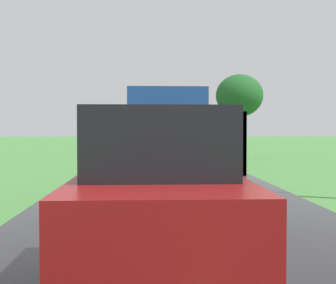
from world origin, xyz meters
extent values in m
cube|color=#2D2D30|center=(-0.09, 10.37, 0.68)|extent=(0.90, 5.51, 0.24)
cube|color=brown|center=(-0.09, 10.37, 0.88)|extent=(2.30, 5.80, 0.20)
cube|color=#1E479E|center=(-0.09, 12.32, 1.93)|extent=(2.10, 1.90, 1.90)
cube|color=black|center=(-0.09, 13.27, 2.26)|extent=(1.78, 0.02, 0.76)
cube|color=brown|center=(-1.20, 9.39, 1.53)|extent=(0.08, 3.85, 1.10)
cube|color=brown|center=(1.02, 9.39, 1.53)|extent=(0.08, 3.85, 1.10)
cube|color=brown|center=(-0.09, 7.51, 1.53)|extent=(2.30, 0.08, 1.10)
cube|color=brown|center=(-0.09, 11.28, 1.53)|extent=(2.30, 0.08, 1.10)
cylinder|color=black|center=(-1.14, 12.17, 0.58)|extent=(0.28, 1.00, 1.00)
cylinder|color=black|center=(0.96, 12.17, 0.58)|extent=(0.28, 1.00, 1.00)
cylinder|color=black|center=(-1.14, 8.77, 0.58)|extent=(0.28, 1.00, 1.00)
cylinder|color=black|center=(0.96, 8.77, 0.58)|extent=(0.28, 1.00, 1.00)
ellipsoid|color=#8AC032|center=(0.01, 8.25, 1.18)|extent=(0.59, 0.57, 0.41)
ellipsoid|color=#A1C434|center=(0.40, 9.33, 1.51)|extent=(0.49, 0.60, 0.46)
ellipsoid|color=#9FBF26|center=(-0.66, 7.95, 1.50)|extent=(0.56, 0.60, 0.41)
ellipsoid|color=#90BB2B|center=(0.34, 9.60, 1.45)|extent=(0.41, 0.45, 0.39)
ellipsoid|color=#93CA2F|center=(0.62, 9.90, 1.47)|extent=(0.51, 0.53, 0.43)
ellipsoid|color=#8DB42E|center=(0.54, 9.01, 1.76)|extent=(0.46, 0.58, 0.47)
ellipsoid|color=#93B621|center=(-0.68, 7.87, 1.48)|extent=(0.41, 0.50, 0.41)
ellipsoid|color=#98BA2C|center=(0.07, 8.78, 1.16)|extent=(0.58, 0.56, 0.42)
ellipsoid|color=#9CB22D|center=(0.67, 10.67, 1.46)|extent=(0.53, 0.54, 0.44)
ellipsoid|color=#94C021|center=(0.71, 9.62, 1.44)|extent=(0.51, 0.52, 0.50)
ellipsoid|color=#98BC36|center=(0.13, 10.38, 1.51)|extent=(0.48, 0.56, 0.43)
ellipsoid|color=#9FC024|center=(0.30, 9.47, 1.83)|extent=(0.42, 0.40, 0.39)
cube|color=#2D2D30|center=(0.21, 23.80, 0.68)|extent=(0.90, 5.51, 0.24)
cube|color=brown|center=(0.21, 23.80, 0.88)|extent=(2.30, 5.80, 0.20)
cube|color=silver|center=(0.21, 25.75, 1.93)|extent=(2.10, 1.90, 1.90)
cube|color=black|center=(0.21, 26.71, 2.26)|extent=(1.78, 0.02, 0.76)
cube|color=maroon|center=(-0.90, 22.83, 1.53)|extent=(0.08, 3.85, 1.10)
cube|color=maroon|center=(1.32, 22.83, 1.53)|extent=(0.08, 3.85, 1.10)
cube|color=maroon|center=(0.21, 20.94, 1.53)|extent=(2.30, 0.08, 1.10)
cube|color=maroon|center=(0.21, 24.71, 1.53)|extent=(2.30, 0.08, 1.10)
cylinder|color=black|center=(-0.84, 25.60, 0.58)|extent=(0.28, 1.00, 1.00)
cylinder|color=black|center=(1.26, 25.60, 0.58)|extent=(0.28, 1.00, 1.00)
cylinder|color=black|center=(-0.84, 22.21, 0.58)|extent=(0.28, 1.00, 1.00)
cylinder|color=black|center=(1.26, 22.21, 0.58)|extent=(0.28, 1.00, 1.00)
ellipsoid|color=#8BB728|center=(0.14, 23.49, 1.19)|extent=(0.42, 0.47, 0.41)
ellipsoid|color=#8DBB34|center=(0.79, 22.91, 1.18)|extent=(0.44, 0.53, 0.40)
ellipsoid|color=#9EC82B|center=(-0.10, 22.50, 1.18)|extent=(0.55, 0.56, 0.40)
ellipsoid|color=#A2CA22|center=(0.06, 22.75, 1.15)|extent=(0.52, 0.66, 0.40)
ellipsoid|color=#8EBC21|center=(0.31, 23.94, 1.82)|extent=(0.59, 0.57, 0.39)
ellipsoid|color=#9FB92D|center=(0.95, 22.98, 1.84)|extent=(0.40, 0.49, 0.48)
cylinder|color=#4C3823|center=(5.25, 27.85, 1.35)|extent=(0.28, 0.28, 2.71)
ellipsoid|color=#1E5623|center=(5.25, 27.85, 3.90)|extent=(2.99, 2.99, 2.69)
cube|color=maroon|center=(-0.51, 5.14, 0.90)|extent=(1.70, 4.10, 0.80)
cube|color=black|center=(-0.51, 4.94, 1.65)|extent=(1.44, 2.05, 0.70)
cylinder|color=black|center=(-1.28, 6.41, 0.40)|extent=(0.20, 0.64, 0.64)
cylinder|color=black|center=(0.26, 6.41, 0.40)|extent=(0.20, 0.64, 0.64)
camera|label=1|loc=(-0.63, 0.10, 1.78)|focal=47.01mm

